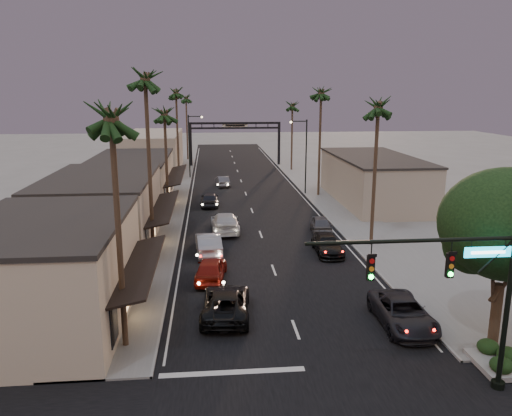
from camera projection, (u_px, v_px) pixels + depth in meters
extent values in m
plane|color=slate|center=(250.00, 204.00, 55.28)|extent=(200.00, 200.00, 0.00)
cube|color=black|center=(246.00, 195.00, 60.13)|extent=(14.00, 120.00, 0.02)
cube|color=slate|center=(171.00, 186.00, 66.04)|extent=(5.00, 92.00, 0.12)
cube|color=slate|center=(312.00, 183.00, 67.76)|extent=(5.00, 92.00, 0.12)
cube|color=#C3B195|center=(47.00, 275.00, 26.33)|extent=(8.00, 12.00, 5.50)
cube|color=gray|center=(102.00, 213.00, 39.90)|extent=(8.00, 14.00, 5.50)
cube|color=#C3B195|center=(132.00, 181.00, 55.47)|extent=(8.00, 16.00, 5.00)
cube|color=gray|center=(154.00, 152.00, 77.66)|extent=(8.00, 20.00, 6.00)
cube|color=gray|center=(374.00, 180.00, 55.98)|extent=(8.00, 18.00, 5.00)
cylinder|color=black|center=(508.00, 302.00, 20.17)|extent=(0.22, 0.22, 7.80)
cylinder|color=black|center=(412.00, 241.00, 19.18)|extent=(8.40, 0.16, 0.16)
cube|color=black|center=(371.00, 268.00, 19.27)|extent=(0.28, 0.22, 1.00)
cube|color=black|center=(450.00, 265.00, 19.56)|extent=(0.28, 0.22, 1.00)
cube|color=#0DA1CB|center=(488.00, 252.00, 19.59)|extent=(1.90, 0.08, 0.42)
cylinder|color=#38281C|center=(496.00, 315.00, 24.25)|extent=(0.52, 0.52, 3.20)
ellipsoid|color=black|center=(506.00, 224.00, 23.21)|extent=(6.20, 6.20, 5.20)
sphere|color=black|center=(473.00, 245.00, 23.95)|extent=(2.80, 2.80, 2.80)
cube|color=gray|center=(500.00, 367.00, 22.61)|extent=(2.20, 2.60, 0.24)
cube|color=black|center=(191.00, 145.00, 82.90)|extent=(0.40, 0.40, 7.00)
cube|color=black|center=(279.00, 144.00, 84.24)|extent=(0.40, 0.40, 7.00)
cube|color=black|center=(235.00, 123.00, 82.75)|extent=(15.20, 0.35, 0.35)
cube|color=black|center=(235.00, 128.00, 82.93)|extent=(15.20, 0.30, 0.30)
cube|color=beige|center=(235.00, 126.00, 82.82)|extent=(4.20, 0.12, 1.00)
cylinder|color=black|center=(306.00, 157.00, 59.75)|extent=(0.16, 0.16, 9.00)
cylinder|color=black|center=(298.00, 121.00, 58.68)|extent=(2.00, 0.12, 0.12)
sphere|color=#FFD899|center=(291.00, 122.00, 58.63)|extent=(0.30, 0.30, 0.30)
cylinder|color=black|center=(189.00, 147.00, 71.05)|extent=(0.16, 0.16, 9.00)
cylinder|color=black|center=(195.00, 116.00, 70.17)|extent=(2.00, 0.12, 0.12)
sphere|color=#FFD899|center=(202.00, 117.00, 70.27)|extent=(0.30, 0.30, 0.30)
cylinder|color=#38281C|center=(119.00, 239.00, 23.19)|extent=(0.28, 0.28, 11.00)
sphere|color=black|center=(110.00, 106.00, 21.80)|extent=(3.20, 3.20, 3.20)
cylinder|color=#38281C|center=(150.00, 173.00, 35.57)|extent=(0.28, 0.28, 13.00)
sphere|color=black|center=(145.00, 70.00, 33.95)|extent=(3.20, 3.20, 3.20)
cylinder|color=#38281C|center=(167.00, 166.00, 49.48)|extent=(0.28, 0.28, 10.00)
sphere|color=black|center=(164.00, 109.00, 48.21)|extent=(3.20, 3.20, 3.20)
cylinder|color=#38281C|center=(178.00, 138.00, 67.68)|extent=(0.28, 0.28, 12.00)
sphere|color=black|center=(176.00, 89.00, 66.18)|extent=(3.20, 3.20, 3.20)
cylinder|color=#38281C|center=(374.00, 179.00, 39.29)|extent=(0.28, 0.28, 11.00)
sphere|color=black|center=(379.00, 100.00, 37.90)|extent=(3.20, 3.20, 3.20)
cylinder|color=#38281C|center=(320.00, 146.00, 58.57)|extent=(0.28, 0.28, 12.00)
sphere|color=black|center=(321.00, 88.00, 57.07)|extent=(3.20, 3.20, 3.20)
cylinder|color=#38281C|center=(292.00, 139.00, 78.19)|extent=(0.28, 0.28, 10.00)
sphere|color=black|center=(292.00, 102.00, 76.91)|extent=(3.20, 3.20, 3.20)
cylinder|color=#38281C|center=(187.00, 130.00, 90.12)|extent=(0.28, 0.28, 11.00)
sphere|color=black|center=(186.00, 95.00, 88.73)|extent=(3.20, 3.20, 3.20)
imported|color=maroon|center=(211.00, 269.00, 32.92)|extent=(2.41, 4.80, 1.57)
imported|color=black|center=(226.00, 303.00, 27.67)|extent=(3.00, 5.76, 1.55)
imported|color=gray|center=(208.00, 243.00, 38.23)|extent=(2.18, 5.22, 1.68)
imported|color=beige|center=(225.00, 222.00, 44.40)|extent=(2.53, 5.89, 1.69)
imported|color=black|center=(210.00, 199.00, 54.29)|extent=(1.92, 4.61, 1.56)
imported|color=#4B4B50|center=(222.00, 181.00, 65.66)|extent=(1.97, 4.25, 1.35)
imported|color=black|center=(403.00, 313.00, 26.47)|extent=(2.62, 5.51, 1.52)
imported|color=black|center=(327.00, 245.00, 38.44)|extent=(2.08, 4.86, 1.40)
imported|color=#48484D|center=(321.00, 225.00, 43.84)|extent=(2.13, 4.37, 1.44)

